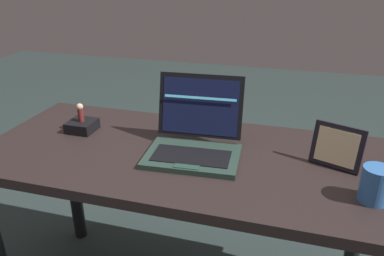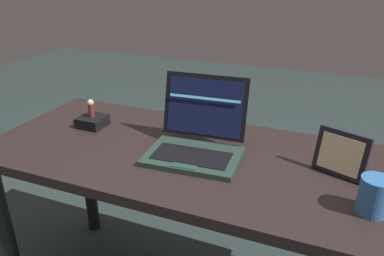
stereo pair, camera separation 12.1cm
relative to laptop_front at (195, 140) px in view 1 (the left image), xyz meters
name	(u,v)px [view 1 (the left image)]	position (x,y,z in m)	size (l,w,h in m)	color
desk	(184,178)	(-0.04, 0.00, -0.16)	(1.44, 0.64, 0.72)	black
laptop_front	(195,140)	(0.00, 0.00, 0.00)	(0.33, 0.30, 0.25)	#22352E
photo_frame	(337,147)	(0.46, 0.04, 0.02)	(0.16, 0.09, 0.14)	black
figurine_stand	(82,126)	(-0.48, 0.06, -0.03)	(0.10, 0.10, 0.04)	black
figurine	(80,111)	(-0.48, 0.06, 0.03)	(0.03, 0.03, 0.07)	maroon
coffee_mug	(376,185)	(0.56, -0.14, 0.00)	(0.12, 0.08, 0.10)	#3164A9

